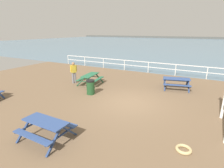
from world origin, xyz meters
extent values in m
cube|color=brown|center=(0.00, 0.00, -0.10)|extent=(30.00, 24.00, 0.20)
cube|color=slate|center=(0.00, 52.75, 0.00)|extent=(142.00, 90.00, 0.01)
cube|color=#4C4C47|center=(0.00, 95.75, 0.00)|extent=(142.00, 6.00, 1.80)
cube|color=white|center=(0.00, 7.75, 1.05)|extent=(23.00, 0.06, 0.06)
cube|color=white|center=(0.00, 7.75, 0.58)|extent=(23.00, 0.05, 0.05)
cylinder|color=white|center=(-11.50, 7.75, 0.53)|extent=(0.07, 0.07, 1.05)
cylinder|color=white|center=(-8.94, 7.75, 0.53)|extent=(0.07, 0.07, 1.05)
cylinder|color=white|center=(-6.39, 7.75, 0.53)|extent=(0.07, 0.07, 1.05)
cylinder|color=white|center=(-3.83, 7.75, 0.53)|extent=(0.07, 0.07, 1.05)
cylinder|color=white|center=(-1.28, 7.75, 0.53)|extent=(0.07, 0.07, 1.05)
cylinder|color=white|center=(1.28, 7.75, 0.53)|extent=(0.07, 0.07, 1.05)
cylinder|color=white|center=(3.83, 7.75, 0.53)|extent=(0.07, 0.07, 1.05)
cube|color=#334C84|center=(1.94, 3.86, 0.75)|extent=(1.92, 1.12, 0.05)
cube|color=#334C84|center=(1.79, 4.47, 0.45)|extent=(1.81, 0.69, 0.04)
cube|color=#334C84|center=(2.10, 3.26, 0.45)|extent=(1.81, 0.69, 0.04)
cube|color=navy|center=(2.61, 4.42, 0.38)|extent=(0.27, 0.79, 0.79)
cube|color=navy|center=(2.79, 3.69, 0.38)|extent=(0.27, 0.79, 0.79)
cube|color=navy|center=(2.70, 4.05, 0.42)|extent=(0.42, 1.47, 0.04)
cube|color=navy|center=(1.10, 4.04, 0.38)|extent=(0.27, 0.79, 0.79)
cube|color=navy|center=(1.28, 3.31, 0.38)|extent=(0.27, 0.79, 0.79)
cube|color=navy|center=(1.19, 3.68, 0.42)|extent=(0.42, 1.47, 0.04)
cube|color=#286B47|center=(-4.05, 1.87, 0.75)|extent=(0.93, 1.88, 0.05)
cube|color=#286B47|center=(-4.66, 1.79, 0.45)|extent=(0.49, 1.82, 0.04)
cube|color=#286B47|center=(-3.44, 1.95, 0.45)|extent=(0.49, 1.82, 0.04)
cube|color=#1E5035|center=(-4.52, 2.60, 0.38)|extent=(0.80, 0.18, 0.79)
cube|color=#1E5035|center=(-3.78, 2.70, 0.38)|extent=(0.80, 0.18, 0.79)
cube|color=#1E5035|center=(-4.15, 2.65, 0.42)|extent=(1.50, 0.25, 0.04)
cube|color=#1E5035|center=(-4.32, 1.05, 0.38)|extent=(0.80, 0.18, 0.79)
cube|color=#1E5035|center=(-3.58, 1.15, 0.38)|extent=(0.80, 0.18, 0.79)
cube|color=#1E5035|center=(-3.95, 1.10, 0.42)|extent=(1.50, 0.25, 0.04)
cube|color=#334C84|center=(-1.39, -4.81, 0.75)|extent=(1.81, 0.71, 0.05)
cube|color=#334C84|center=(-1.38, -4.19, 0.45)|extent=(1.80, 0.27, 0.04)
cube|color=#334C84|center=(-1.39, -5.43, 0.45)|extent=(1.80, 0.27, 0.04)
cube|color=navy|center=(-0.61, -4.44, 0.38)|extent=(0.09, 0.79, 0.79)
cube|color=navy|center=(-0.61, -5.19, 0.38)|extent=(0.09, 0.79, 0.79)
cube|color=navy|center=(-0.61, -4.81, 0.42)|extent=(0.07, 1.50, 0.04)
cube|color=navy|center=(-2.17, -4.42, 0.38)|extent=(0.09, 0.79, 0.79)
cube|color=navy|center=(-2.17, -5.17, 0.38)|extent=(0.09, 0.79, 0.79)
cube|color=navy|center=(-2.17, -4.80, 0.42)|extent=(0.07, 1.50, 0.04)
cylinder|color=slate|center=(-5.34, 1.65, 0.42)|extent=(0.14, 0.14, 0.85)
cylinder|color=slate|center=(-5.43, 1.49, 0.42)|extent=(0.14, 0.14, 0.85)
cube|color=gold|center=(-5.38, 1.57, 1.14)|extent=(0.36, 0.40, 0.58)
cylinder|color=gold|center=(-5.27, 1.76, 1.17)|extent=(0.09, 0.09, 0.52)
cylinder|color=gold|center=(-5.49, 1.38, 1.17)|extent=(0.09, 0.09, 0.52)
sphere|color=#9E7051|center=(-5.38, 1.57, 1.54)|extent=(0.23, 0.23, 0.23)
cylinder|color=#1E4723|center=(-2.78, 0.09, 0.42)|extent=(0.52, 0.52, 0.85)
cylinder|color=black|center=(-2.78, 0.09, 0.90)|extent=(0.55, 0.55, 0.10)
torus|color=tan|center=(3.31, -3.08, 0.06)|extent=(0.55, 0.55, 0.11)
camera|label=1|loc=(3.54, -8.76, 3.98)|focal=28.08mm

